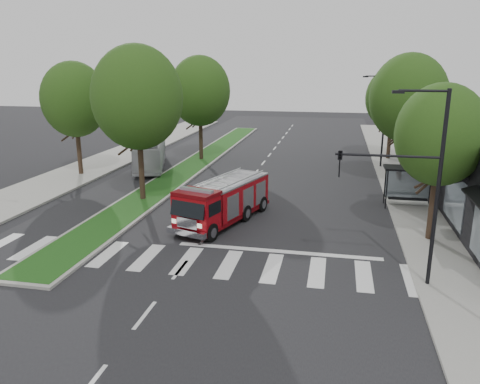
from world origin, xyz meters
name	(u,v)px	position (x,y,z in m)	size (l,w,h in m)	color
ground	(205,238)	(0.00, 0.00, 0.00)	(140.00, 140.00, 0.00)	black
sidewalk_right	(423,199)	(12.50, 10.00, 0.07)	(5.00, 80.00, 0.15)	gray
sidewalk_left	(62,180)	(-14.50, 10.00, 0.07)	(5.00, 80.00, 0.15)	gray
median	(195,164)	(-6.00, 18.00, 0.08)	(3.00, 50.00, 0.15)	gray
bus_shelter	(410,176)	(11.20, 8.15, 2.04)	(3.20, 1.60, 2.61)	black
tree_right_near	(441,135)	(11.50, 2.00, 5.51)	(4.40, 4.40, 8.05)	black
tree_right_mid	(408,98)	(11.50, 14.00, 6.49)	(5.60, 5.60, 9.72)	black
tree_right_far	(393,98)	(11.50, 24.00, 5.84)	(5.00, 5.00, 8.73)	black
tree_median_near	(137,98)	(-6.00, 6.00, 6.81)	(5.80, 5.80, 10.16)	black
tree_median_far	(200,91)	(-6.00, 20.00, 6.49)	(5.60, 5.60, 9.72)	black
tree_left_mid	(74,100)	(-14.00, 12.00, 6.16)	(5.20, 5.20, 9.16)	black
streetlight_right_near	(415,175)	(9.61, -3.50, 4.67)	(4.08, 0.22, 8.00)	black
streetlight_right_far	(382,117)	(10.35, 20.00, 4.48)	(2.11, 0.20, 8.00)	black
fire_engine	(223,201)	(0.36, 2.76, 1.26)	(4.44, 7.93, 2.64)	#570409
city_bus	(150,153)	(-9.48, 15.97, 1.32)	(2.21, 9.47, 2.64)	silver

